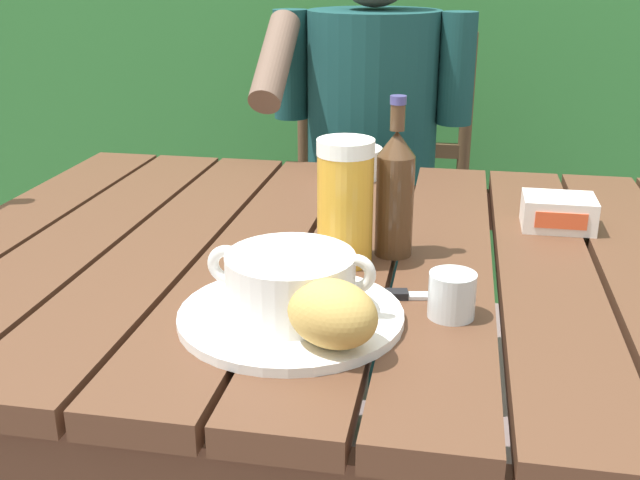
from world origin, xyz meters
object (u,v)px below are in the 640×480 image
object	(u,v)px
table_knife	(406,295)
diner_bowl	(350,162)
person_eating	(368,142)
beer_glass	(344,202)
soup_bowl	(290,282)
bread_roll	(332,313)
chair_near_diner	(376,212)
serving_plate	(291,316)
butter_tub	(558,212)
beer_bottle	(395,191)
water_glass_small	(452,295)

from	to	relation	value
table_knife	diner_bowl	xyz separation A→B (m)	(-0.16, 0.57, 0.03)
person_eating	beer_glass	distance (m)	0.80
soup_bowl	diner_bowl	size ratio (longest dim) A/B	1.60
bread_roll	beer_glass	size ratio (longest dim) A/B	0.73
chair_near_diner	person_eating	size ratio (longest dim) A/B	0.78
person_eating	bread_roll	xyz separation A→B (m)	(0.09, -1.07, 0.06)
soup_bowl	chair_near_diner	bearing A→B (deg)	91.14
serving_plate	diner_bowl	distance (m)	0.66
person_eating	soup_bowl	distance (m)	1.00
table_knife	diner_bowl	size ratio (longest dim) A/B	1.14
person_eating	bread_roll	bearing A→B (deg)	-85.18
person_eating	table_knife	world-z (taller)	person_eating
soup_bowl	diner_bowl	world-z (taller)	soup_bowl
person_eating	butter_tub	world-z (taller)	person_eating
soup_bowl	beer_bottle	size ratio (longest dim) A/B	0.87
chair_near_diner	butter_tub	bearing A→B (deg)	-63.74
person_eating	water_glass_small	distance (m)	0.97
chair_near_diner	water_glass_small	xyz separation A→B (m)	(0.22, -1.14, 0.28)
chair_near_diner	soup_bowl	bearing A→B (deg)	-88.86
beer_glass	table_knife	size ratio (longest dim) A/B	1.24
soup_bowl	diner_bowl	xyz separation A→B (m)	(-0.02, 0.66, -0.02)
chair_near_diner	bread_roll	xyz separation A→B (m)	(0.09, -1.26, 0.30)
beer_bottle	table_knife	size ratio (longest dim) A/B	1.61
beer_glass	water_glass_small	distance (m)	0.23
water_glass_small	bread_roll	bearing A→B (deg)	-136.93
chair_near_diner	person_eating	world-z (taller)	person_eating
beer_glass	diner_bowl	world-z (taller)	beer_glass
serving_plate	water_glass_small	bearing A→B (deg)	13.60
beer_glass	diner_bowl	xyz separation A→B (m)	(-0.06, 0.46, -0.06)
water_glass_small	diner_bowl	world-z (taller)	diner_bowl
bread_roll	diner_bowl	distance (m)	0.74
serving_plate	diner_bowl	bearing A→B (deg)	92.05
beer_glass	water_glass_small	world-z (taller)	beer_glass
beer_glass	table_knife	bearing A→B (deg)	-47.44
person_eating	bread_roll	size ratio (longest dim) A/B	9.30
bread_roll	soup_bowl	bearing A→B (deg)	130.60
chair_near_diner	bread_roll	distance (m)	1.30
soup_bowl	table_knife	size ratio (longest dim) A/B	1.41
water_glass_small	beer_glass	bearing A→B (deg)	136.20
chair_near_diner	bread_roll	size ratio (longest dim) A/B	7.21
beer_bottle	butter_tub	world-z (taller)	beer_bottle
person_eating	soup_bowl	size ratio (longest dim) A/B	6.02
bread_roll	butter_tub	xyz separation A→B (m)	(0.30, 0.49, -0.02)
beer_bottle	table_knife	distance (m)	0.18
person_eating	diner_bowl	world-z (taller)	person_eating
diner_bowl	beer_bottle	bearing A→B (deg)	-73.00
beer_bottle	person_eating	bearing A→B (deg)	99.80
chair_near_diner	bread_roll	world-z (taller)	chair_near_diner
person_eating	serving_plate	bearing A→B (deg)	-88.48
beer_bottle	table_knife	xyz separation A→B (m)	(0.03, -0.15, -0.10)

